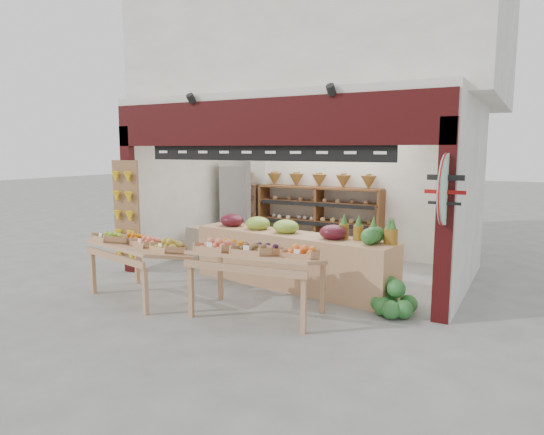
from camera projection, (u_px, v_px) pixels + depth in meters
The scene contains 11 objects.
ground at pixel (290, 277), 8.59m from camera, with size 60.00×60.00×0.00m, color slate.
shop_structure at pixel (328, 62), 9.44m from camera, with size 6.36×5.12×5.40m.
banana_board at pixel (125, 212), 8.72m from camera, with size 0.60×0.15×1.80m.
gift_sign at pixel (445, 189), 6.04m from camera, with size 0.04×0.93×0.92m.
back_shelving at pixel (319, 204), 10.30m from camera, with size 2.75×0.45×1.72m.
refrigerator at pixel (243, 204), 11.01m from camera, with size 0.77×0.77×1.99m, color silver.
cardboard_stack at pixel (206, 248), 9.86m from camera, with size 1.00×0.73×0.67m.
mid_counter at pixel (290, 258), 7.93m from camera, with size 3.61×1.19×1.11m.
display_table_left at pixel (139, 246), 7.41m from camera, with size 1.76×1.25×1.02m.
display_table_right at pixel (254, 254), 6.57m from camera, with size 1.81×1.15×1.08m.
watermelon_pile at pixel (392, 301), 6.64m from camera, with size 0.63×0.64×0.49m.
Camera 1 is at (3.77, -7.47, 2.26)m, focal length 32.00 mm.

